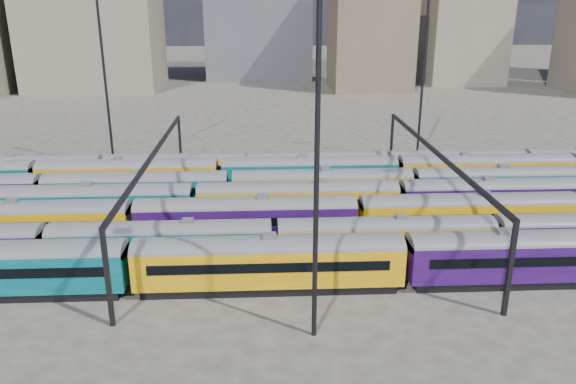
{
  "coord_description": "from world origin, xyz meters",
  "views": [
    {
      "loc": [
        -8.64,
        -57.27,
        23.2
      ],
      "look_at": [
        -5.74,
        1.5,
        3.0
      ],
      "focal_mm": 35.0,
      "sensor_mm": 36.0,
      "label": 1
    }
  ],
  "objects_px": {
    "mast_2": "(317,150)",
    "rake_1": "(386,234)",
    "rake_2": "(358,213)",
    "rake_0": "(538,252)"
  },
  "relations": [
    {
      "from": "rake_1",
      "to": "rake_2",
      "type": "relative_size",
      "value": 0.76
    },
    {
      "from": "rake_1",
      "to": "rake_2",
      "type": "xyz_separation_m",
      "value": [
        -1.76,
        5.0,
        0.25
      ]
    },
    {
      "from": "rake_2",
      "to": "mast_2",
      "type": "distance_m",
      "value": 21.15
    },
    {
      "from": "rake_2",
      "to": "rake_1",
      "type": "bearing_deg",
      "value": -70.66
    },
    {
      "from": "rake_0",
      "to": "rake_1",
      "type": "bearing_deg",
      "value": 157.36
    },
    {
      "from": "rake_0",
      "to": "rake_1",
      "type": "xyz_separation_m",
      "value": [
        -11.99,
        5.0,
        -0.3
      ]
    },
    {
      "from": "rake_2",
      "to": "mast_2",
      "type": "relative_size",
      "value": 5.24
    },
    {
      "from": "rake_1",
      "to": "rake_2",
      "type": "height_order",
      "value": "rake_2"
    },
    {
      "from": "mast_2",
      "to": "rake_0",
      "type": "bearing_deg",
      "value": 19.53
    },
    {
      "from": "mast_2",
      "to": "rake_1",
      "type": "bearing_deg",
      "value": 57.17
    }
  ]
}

